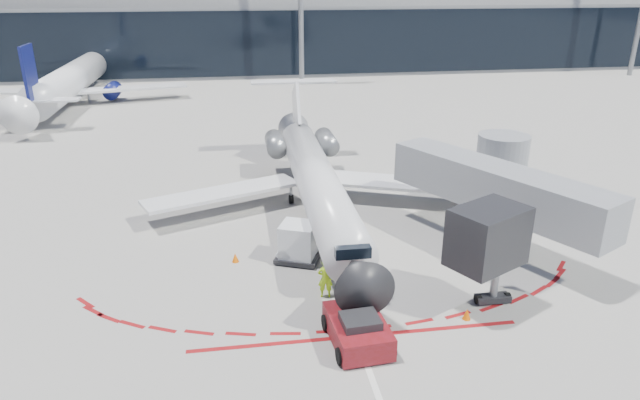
{
  "coord_description": "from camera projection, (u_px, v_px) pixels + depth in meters",
  "views": [
    {
      "loc": [
        -4.55,
        -31.09,
        14.04
      ],
      "look_at": [
        -0.21,
        -2.78,
        2.75
      ],
      "focal_mm": 32.0,
      "sensor_mm": 36.0,
      "label": 1
    }
  ],
  "objects": [
    {
      "name": "jet_bridge",
      "position": [
        497.0,
        187.0,
        31.89
      ],
      "size": [
        10.03,
        15.2,
        4.9
      ],
      "color": "gray",
      "rests_on": "ground"
    },
    {
      "name": "apron_stop_bar",
      "position": [
        357.0,
        336.0,
        23.8
      ],
      "size": [
        14.0,
        0.25,
        0.01
      ],
      "primitive_type": "cube",
      "color": "maroon",
      "rests_on": "ground"
    },
    {
      "name": "bg_airliner_1",
      "position": [
        67.0,
        59.0,
        66.11
      ],
      "size": [
        31.16,
        33.0,
        10.08
      ],
      "primitive_type": null,
      "color": "silver",
      "rests_on": "ground"
    },
    {
      "name": "apron_centerline",
      "position": [
        312.0,
        213.0,
        36.22
      ],
      "size": [
        0.25,
        40.0,
        0.01
      ],
      "primitive_type": "cube",
      "color": "silver",
      "rests_on": "ground"
    },
    {
      "name": "regional_jet",
      "position": [
        315.0,
        176.0,
        35.95
      ],
      "size": [
        21.73,
        26.79,
        6.71
      ],
      "color": "silver",
      "rests_on": "ground"
    },
    {
      "name": "uld_container",
      "position": [
        298.0,
        243.0,
        29.82
      ],
      "size": [
        2.76,
        2.58,
        2.08
      ],
      "rotation": [
        0.0,
        0.0,
        -0.39
      ],
      "color": "black",
      "rests_on": "ground"
    },
    {
      "name": "ramp_worker",
      "position": [
        325.0,
        278.0,
        26.43
      ],
      "size": [
        0.73,
        0.51,
        1.92
      ],
      "primitive_type": "imported",
      "rotation": [
        0.0,
        0.0,
        3.06
      ],
      "color": "#B4F019",
      "rests_on": "ground"
    },
    {
      "name": "pushback_tug",
      "position": [
        358.0,
        330.0,
        23.18
      ],
      "size": [
        2.57,
        5.54,
        1.42
      ],
      "rotation": [
        0.0,
        0.0,
        0.08
      ],
      "color": "#5E0D0D",
      "rests_on": "ground"
    },
    {
      "name": "safety_cone_left",
      "position": [
        235.0,
        258.0,
        29.92
      ],
      "size": [
        0.36,
        0.36,
        0.5
      ],
      "primitive_type": "cone",
      "color": "#E15D04",
      "rests_on": "ground"
    },
    {
      "name": "safety_cone_right",
      "position": [
        467.0,
        314.0,
        24.92
      ],
      "size": [
        0.37,
        0.37,
        0.51
      ],
      "primitive_type": "cone",
      "color": "#E15D04",
      "rests_on": "ground"
    },
    {
      "name": "ground",
      "position": [
        317.0,
        225.0,
        34.38
      ],
      "size": [
        260.0,
        260.0,
        0.0
      ],
      "primitive_type": "plane",
      "color": "gray",
      "rests_on": "ground"
    },
    {
      "name": "terminal_building",
      "position": [
        257.0,
        13.0,
        91.0
      ],
      "size": [
        150.0,
        24.15,
        24.0
      ],
      "color": "gray",
      "rests_on": "ground"
    }
  ]
}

